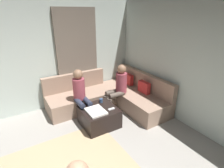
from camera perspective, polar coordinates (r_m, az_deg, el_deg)
The scene contains 10 objects.
wall_back at distance 3.82m, azimuth 31.09°, elevation 2.88°, with size 6.00×0.12×2.70m, color silver.
wall_left at distance 4.68m, azimuth -26.53°, elevation 6.90°, with size 0.12×6.00×2.70m, color silver.
curtain_panel at distance 4.88m, azimuth -10.92°, elevation 8.23°, with size 0.06×1.10×2.50m, color #726659.
sectional_couch at distance 4.81m, azimuth -0.30°, elevation -3.91°, with size 2.10×2.55×0.87m.
ottoman at distance 4.09m, azimuth -4.19°, elevation -10.36°, with size 0.76×0.76×0.42m, color black.
folded_blanket at distance 3.84m, azimuth -5.19°, elevation -8.67°, with size 0.44×0.36×0.04m, color white.
coffee_mug at distance 4.19m, azimuth -3.51°, elevation -5.32°, with size 0.08×0.08×0.10m, color #334C72.
game_remote at distance 3.93m, azimuth -0.18°, elevation -7.97°, with size 0.05×0.15×0.02m, color white.
person_on_couch_back at distance 4.49m, azimuth 1.96°, elevation -0.66°, with size 0.30×0.60×1.20m.
person_on_couch_side at distance 4.17m, azimuth -9.95°, elevation -2.91°, with size 0.60×0.30×1.20m.
Camera 1 is at (1.60, -0.36, 2.43)m, focal length 28.59 mm.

